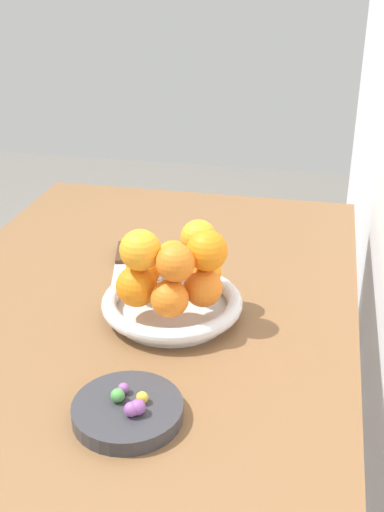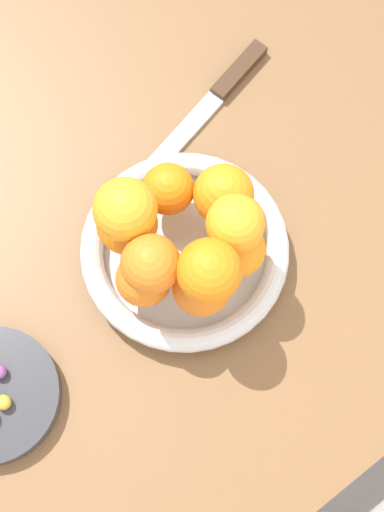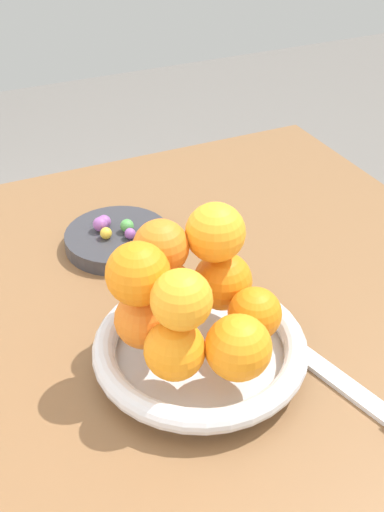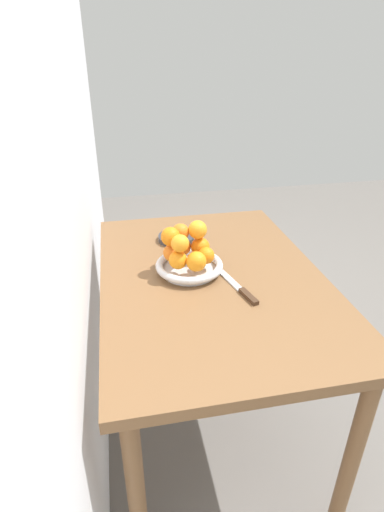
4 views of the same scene
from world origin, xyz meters
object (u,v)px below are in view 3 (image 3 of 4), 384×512
orange_0 (255,314)px  orange_9 (161,247)px  orange_8 (215,232)px  candy_dish (118,239)px  orange_1 (223,281)px  orange_6 (180,297)px  dining_table (268,419)px  candy_ball_1 (106,233)px  orange_5 (238,348)px  fruit_bowl (200,350)px  candy_ball_2 (127,226)px  candy_ball_4 (130,234)px  orange_4 (176,352)px  candy_ball_3 (104,222)px  candy_ball_0 (100,224)px  knife (378,408)px  orange_7 (138,274)px  orange_3 (144,319)px  orange_2 (167,286)px

orange_0 → orange_9: bearing=45.1°
orange_0 → orange_8: (0.06, 0.02, 0.07)m
orange_8 → candy_dish: bearing=10.7°
orange_0 → orange_1: bearing=7.0°
orange_6 → dining_table: bearing=-92.2°
dining_table → candy_ball_1: (0.29, 0.09, 0.12)m
orange_5 → fruit_bowl: bearing=10.8°
candy_ball_2 → candy_ball_4: (-0.02, 0.00, -0.00)m
candy_dish → candy_ball_4: 0.03m
orange_6 → fruit_bowl: bearing=-49.5°
orange_4 → candy_ball_3: (0.32, -0.03, -0.04)m
orange_8 → orange_6: bearing=135.0°
candy_ball_0 → knife: size_ratio=0.08×
orange_0 → candy_dish: bearing=11.7°
orange_7 → orange_0: bearing=-106.4°
orange_8 → orange_9: 0.06m
knife → orange_0: bearing=34.4°
dining_table → orange_8: size_ratio=16.88×
candy_dish → candy_ball_3: 0.03m
candy_dish → orange_6: (-0.29, 0.03, 0.12)m
candy_ball_1 → candy_ball_4: bearing=-115.1°
orange_1 → dining_table: bearing=-161.4°
orange_9 → candy_ball_0: 0.24m
candy_ball_0 → dining_table: bearing=-163.0°
candy_ball_0 → candy_ball_1: candy_ball_0 is taller
orange_3 → candy_ball_0: (0.26, -0.03, -0.04)m
dining_table → candy_dish: candy_dish is taller
orange_9 → candy_ball_2: bearing=-8.6°
fruit_bowl → orange_7: 0.13m
orange_2 → candy_ball_4: (0.18, -0.02, -0.04)m
candy_dish → candy_ball_4: size_ratio=9.49×
orange_5 → candy_ball_4: size_ratio=4.34×
knife → candy_ball_1: bearing=21.9°
candy_dish → orange_9: 0.24m
orange_5 → candy_ball_3: bearing=4.5°
candy_ball_2 → orange_0: bearing=-170.9°
orange_2 → candy_ball_1: 0.20m
orange_2 → candy_ball_4: orange_2 is taller
orange_6 → candy_ball_4: orange_6 is taller
orange_6 → orange_7: bearing=26.9°
candy_dish → orange_0: (-0.28, -0.06, 0.06)m
orange_1 → knife: bearing=-153.6°
fruit_bowl → orange_4: size_ratio=3.79×
orange_1 → candy_ball_4: size_ratio=4.31×
candy_ball_4 → orange_4: bearing=169.1°
orange_0 → orange_3: 0.12m
candy_ball_4 → knife: size_ratio=0.06×
orange_8 → fruit_bowl: bearing=138.9°
candy_ball_4 → candy_dish: bearing=28.6°
candy_dish → orange_0: size_ratio=2.54×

